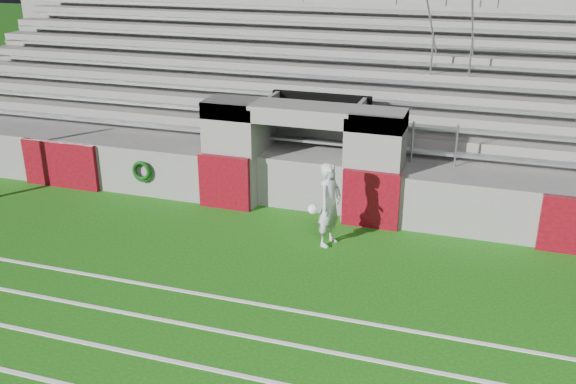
% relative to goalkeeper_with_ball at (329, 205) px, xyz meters
% --- Properties ---
extents(ground, '(90.00, 90.00, 0.00)m').
position_rel_goalkeeper_with_ball_xyz_m(ground, '(-1.12, -1.81, -0.92)').
color(ground, '#17550E').
rests_on(ground, ground).
extents(stadium_structure, '(26.00, 8.48, 5.42)m').
position_rel_goalkeeper_with_ball_xyz_m(stadium_structure, '(-1.12, 6.16, 0.57)').
color(stadium_structure, slate).
rests_on(stadium_structure, ground).
extents(goalkeeper_with_ball, '(0.72, 0.77, 1.84)m').
position_rel_goalkeeper_with_ball_xyz_m(goalkeeper_with_ball, '(0.00, 0.00, 0.00)').
color(goalkeeper_with_ball, '#B6BBC1').
rests_on(goalkeeper_with_ball, ground).
extents(hose_coil, '(0.57, 0.15, 0.59)m').
position_rel_goalkeeper_with_ball_xyz_m(hose_coil, '(-5.16, 1.12, -0.21)').
color(hose_coil, '#0C3D0F').
rests_on(hose_coil, ground).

